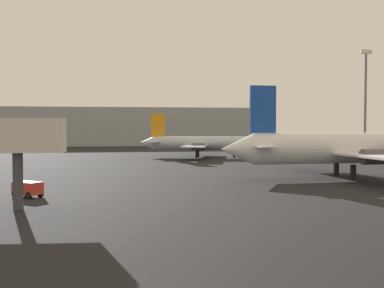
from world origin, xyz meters
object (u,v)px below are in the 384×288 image
Objects in this scene: airplane_on_taxiway at (352,148)px; airplane_distant at (201,143)px; light_mast_right at (365,96)px; baggage_cart at (28,188)px.

airplane_on_taxiway is 37.99m from airplane_distant.
light_mast_right is (23.69, 39.88, 8.60)m from airplane_on_taxiway.
airplane_on_taxiway reaches higher than baggage_cart.
baggage_cart is 0.13× the size of light_mast_right.
airplane_distant reaches higher than baggage_cart.
airplane_distant is at bearing 103.96° from airplane_on_taxiway.
baggage_cart is (-22.79, -46.52, -1.91)m from airplane_distant.
airplane_distant is 36.04m from light_mast_right.
baggage_cart is at bearing -166.08° from airplane_on_taxiway.
airplane_distant is 8.81× the size of baggage_cart.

